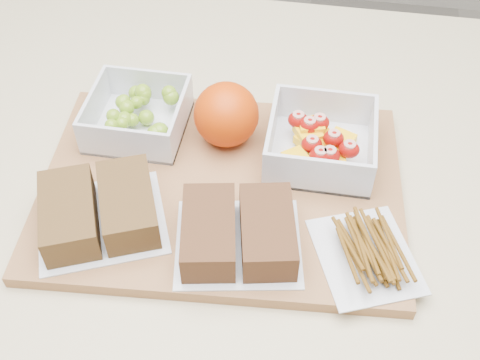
{
  "coord_description": "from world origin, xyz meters",
  "views": [
    {
      "loc": [
        0.08,
        -0.44,
        1.44
      ],
      "look_at": [
        0.01,
        0.02,
        0.93
      ],
      "focal_mm": 45.0,
      "sensor_mm": 36.0,
      "label": 1
    }
  ],
  "objects_px": {
    "orange": "(226,115)",
    "sandwich_bag_left": "(99,210)",
    "fruit_container": "(320,143)",
    "pretzel_bag": "(367,249)",
    "sandwich_bag_center": "(238,232)",
    "grape_container": "(139,115)",
    "cutting_board": "(222,189)"
  },
  "relations": [
    {
      "from": "sandwich_bag_center",
      "to": "pretzel_bag",
      "type": "xyz_separation_m",
      "value": [
        0.13,
        0.01,
        -0.01
      ]
    },
    {
      "from": "orange",
      "to": "sandwich_bag_left",
      "type": "relative_size",
      "value": 0.46
    },
    {
      "from": "grape_container",
      "to": "orange",
      "type": "bearing_deg",
      "value": -1.3
    },
    {
      "from": "grape_container",
      "to": "fruit_container",
      "type": "bearing_deg",
      "value": -3.27
    },
    {
      "from": "grape_container",
      "to": "sandwich_bag_center",
      "type": "distance_m",
      "value": 0.22
    },
    {
      "from": "sandwich_bag_center",
      "to": "orange",
      "type": "bearing_deg",
      "value": 104.72
    },
    {
      "from": "fruit_container",
      "to": "orange",
      "type": "height_order",
      "value": "orange"
    },
    {
      "from": "cutting_board",
      "to": "orange",
      "type": "bearing_deg",
      "value": 91.34
    },
    {
      "from": "pretzel_bag",
      "to": "fruit_container",
      "type": "bearing_deg",
      "value": 112.97
    },
    {
      "from": "orange",
      "to": "pretzel_bag",
      "type": "relative_size",
      "value": 0.55
    },
    {
      "from": "grape_container",
      "to": "fruit_container",
      "type": "distance_m",
      "value": 0.23
    },
    {
      "from": "sandwich_bag_left",
      "to": "pretzel_bag",
      "type": "xyz_separation_m",
      "value": [
        0.29,
        0.0,
        -0.01
      ]
    },
    {
      "from": "fruit_container",
      "to": "cutting_board",
      "type": "bearing_deg",
      "value": -148.55
    },
    {
      "from": "sandwich_bag_left",
      "to": "fruit_container",
      "type": "bearing_deg",
      "value": 32.14
    },
    {
      "from": "fruit_container",
      "to": "pretzel_bag",
      "type": "distance_m",
      "value": 0.15
    },
    {
      "from": "grape_container",
      "to": "pretzel_bag",
      "type": "distance_m",
      "value": 0.33
    },
    {
      "from": "orange",
      "to": "sandwich_bag_center",
      "type": "distance_m",
      "value": 0.16
    },
    {
      "from": "sandwich_bag_center",
      "to": "pretzel_bag",
      "type": "bearing_deg",
      "value": 2.42
    },
    {
      "from": "fruit_container",
      "to": "pretzel_bag",
      "type": "relative_size",
      "value": 0.86
    },
    {
      "from": "sandwich_bag_center",
      "to": "cutting_board",
      "type": "bearing_deg",
      "value": 112.6
    },
    {
      "from": "cutting_board",
      "to": "fruit_container",
      "type": "xyz_separation_m",
      "value": [
        0.11,
        0.07,
        0.03
      ]
    },
    {
      "from": "cutting_board",
      "to": "fruit_container",
      "type": "relative_size",
      "value": 3.36
    },
    {
      "from": "pretzel_bag",
      "to": "sandwich_bag_left",
      "type": "bearing_deg",
      "value": -179.73
    },
    {
      "from": "fruit_container",
      "to": "sandwich_bag_left",
      "type": "height_order",
      "value": "fruit_container"
    },
    {
      "from": "fruit_container",
      "to": "sandwich_bag_left",
      "type": "distance_m",
      "value": 0.27
    },
    {
      "from": "orange",
      "to": "sandwich_bag_left",
      "type": "xyz_separation_m",
      "value": [
        -0.11,
        -0.15,
        -0.02
      ]
    },
    {
      "from": "orange",
      "to": "pretzel_bag",
      "type": "bearing_deg",
      "value": -40.85
    },
    {
      "from": "sandwich_bag_left",
      "to": "cutting_board",
      "type": "bearing_deg",
      "value": 32.75
    },
    {
      "from": "fruit_container",
      "to": "sandwich_bag_left",
      "type": "relative_size",
      "value": 0.72
    },
    {
      "from": "fruit_container",
      "to": "sandwich_bag_center",
      "type": "height_order",
      "value": "fruit_container"
    },
    {
      "from": "orange",
      "to": "sandwich_bag_center",
      "type": "height_order",
      "value": "orange"
    },
    {
      "from": "cutting_board",
      "to": "grape_container",
      "type": "bearing_deg",
      "value": 141.97
    }
  ]
}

